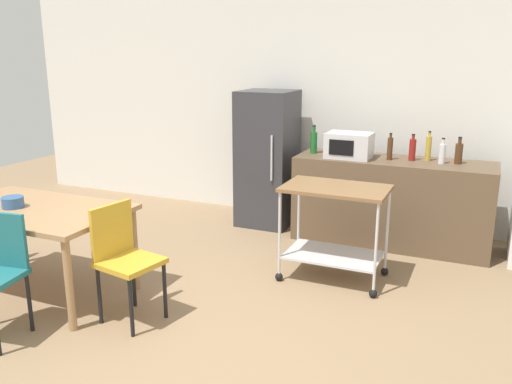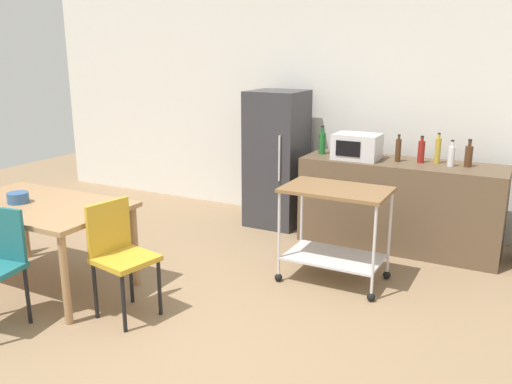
# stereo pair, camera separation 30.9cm
# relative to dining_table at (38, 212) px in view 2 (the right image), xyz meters

# --- Properties ---
(ground_plane) EXTENTS (12.00, 12.00, 0.00)m
(ground_plane) POSITION_rel_dining_table_xyz_m (1.58, -0.19, -0.67)
(ground_plane) COLOR #8C7051
(back_wall) EXTENTS (8.40, 0.12, 2.90)m
(back_wall) POSITION_rel_dining_table_xyz_m (1.58, 3.01, 0.78)
(back_wall) COLOR silver
(back_wall) RESTS_ON ground_plane
(kitchen_counter) EXTENTS (2.00, 0.64, 0.90)m
(kitchen_counter) POSITION_rel_dining_table_xyz_m (2.48, 2.41, -0.22)
(kitchen_counter) COLOR brown
(kitchen_counter) RESTS_ON ground_plane
(dining_table) EXTENTS (1.50, 0.90, 0.75)m
(dining_table) POSITION_rel_dining_table_xyz_m (0.00, 0.00, 0.00)
(dining_table) COLOR #A37A51
(dining_table) RESTS_ON ground_plane
(chair_mustard) EXTENTS (0.47, 0.47, 0.89)m
(chair_mustard) POSITION_rel_dining_table_xyz_m (0.95, -0.08, -0.15)
(chair_mustard) COLOR gold
(chair_mustard) RESTS_ON ground_plane
(refrigerator) EXTENTS (0.60, 0.63, 1.55)m
(refrigerator) POSITION_rel_dining_table_xyz_m (1.03, 2.51, 0.10)
(refrigerator) COLOR #333338
(refrigerator) RESTS_ON ground_plane
(kitchen_cart) EXTENTS (0.91, 0.57, 0.85)m
(kitchen_cart) POSITION_rel_dining_table_xyz_m (2.18, 1.28, -0.10)
(kitchen_cart) COLOR brown
(kitchen_cart) RESTS_ON ground_plane
(bottle_olive_oil) EXTENTS (0.07, 0.07, 0.30)m
(bottle_olive_oil) POSITION_rel_dining_table_xyz_m (1.61, 2.42, 0.35)
(bottle_olive_oil) COLOR #1E6628
(bottle_olive_oil) RESTS_ON kitchen_counter
(microwave) EXTENTS (0.46, 0.35, 0.26)m
(microwave) POSITION_rel_dining_table_xyz_m (2.02, 2.34, 0.36)
(microwave) COLOR silver
(microwave) RESTS_ON kitchen_counter
(bottle_sesame_oil) EXTENTS (0.06, 0.06, 0.27)m
(bottle_sesame_oil) POSITION_rel_dining_table_xyz_m (2.43, 2.39, 0.35)
(bottle_sesame_oil) COLOR #4C2D19
(bottle_sesame_oil) RESTS_ON kitchen_counter
(bottle_wine) EXTENTS (0.07, 0.07, 0.27)m
(bottle_wine) POSITION_rel_dining_table_xyz_m (2.64, 2.45, 0.35)
(bottle_wine) COLOR maroon
(bottle_wine) RESTS_ON kitchen_counter
(bottle_soy_sauce) EXTENTS (0.06, 0.06, 0.30)m
(bottle_soy_sauce) POSITION_rel_dining_table_xyz_m (2.79, 2.49, 0.36)
(bottle_soy_sauce) COLOR gold
(bottle_soy_sauce) RESTS_ON kitchen_counter
(bottle_soda) EXTENTS (0.06, 0.06, 0.26)m
(bottle_soda) POSITION_rel_dining_table_xyz_m (2.94, 2.40, 0.33)
(bottle_soda) COLOR silver
(bottle_soda) RESTS_ON kitchen_counter
(bottle_vinegar) EXTENTS (0.07, 0.07, 0.27)m
(bottle_vinegar) POSITION_rel_dining_table_xyz_m (3.09, 2.46, 0.34)
(bottle_vinegar) COLOR #4C2D19
(bottle_vinegar) RESTS_ON kitchen_counter
(fruit_bowl) EXTENTS (0.17, 0.17, 0.09)m
(fruit_bowl) POSITION_rel_dining_table_xyz_m (-0.15, -0.06, 0.12)
(fruit_bowl) COLOR #33598C
(fruit_bowl) RESTS_ON dining_table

